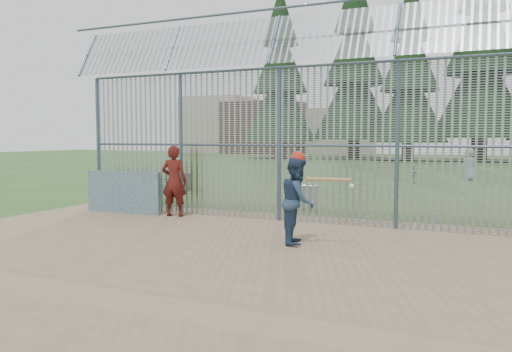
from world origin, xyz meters
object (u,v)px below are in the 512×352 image
at_px(dugout_wall, 123,192).
at_px(trash_can, 309,197).
at_px(bleacher, 157,179).
at_px(batter, 298,201).
at_px(onlooker, 174,181).

relative_size(dugout_wall, trash_can, 3.05).
bearing_deg(bleacher, trash_can, -22.09).
bearing_deg(bleacher, batter, -41.51).
bearing_deg(batter, dugout_wall, 57.26).
height_order(batter, trash_can, batter).
distance_m(batter, trash_can, 5.08).
bearing_deg(batter, trash_can, -0.09).
height_order(batter, onlooker, onlooker).
xyz_separation_m(dugout_wall, bleacher, (-3.12, 6.14, -0.21)).
bearing_deg(dugout_wall, bleacher, 116.95).
relative_size(batter, onlooker, 0.91).
bearing_deg(trash_can, onlooker, -135.84).
distance_m(trash_can, bleacher, 8.43).
xyz_separation_m(dugout_wall, batter, (5.98, -1.92, 0.29)).
bearing_deg(trash_can, bleacher, 157.91).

